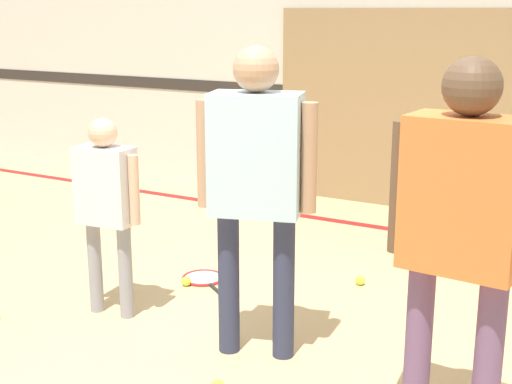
{
  "coord_description": "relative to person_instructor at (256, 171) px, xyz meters",
  "views": [
    {
      "loc": [
        1.86,
        -3.12,
        1.81
      ],
      "look_at": [
        0.12,
        -0.04,
        0.9
      ],
      "focal_mm": 50.0,
      "sensor_mm": 36.0,
      "label": 1
    }
  ],
  "objects": [
    {
      "name": "racket_spare_on_floor",
      "position": [
        -0.84,
        0.76,
        -1.0
      ],
      "size": [
        0.52,
        0.43,
        0.03
      ],
      "rotation": [
        0.0,
        0.0,
        5.66
      ],
      "color": "red",
      "rests_on": "ground_plane"
    },
    {
      "name": "wall_back",
      "position": [
        -0.12,
        3.31,
        0.58
      ],
      "size": [
        16.0,
        0.07,
        3.2
      ],
      "color": "beige",
      "rests_on": "ground_plane"
    },
    {
      "name": "tennis_ball_by_spare_racket",
      "position": [
        -0.88,
        0.61,
        -0.98
      ],
      "size": [
        0.07,
        0.07,
        0.07
      ],
      "primitive_type": "sphere",
      "color": "#CCE038",
      "rests_on": "ground_plane"
    },
    {
      "name": "ground_plane",
      "position": [
        -0.12,
        0.04,
        -1.01
      ],
      "size": [
        16.0,
        16.0,
        0.0
      ],
      "primitive_type": "plane",
      "color": "tan"
    },
    {
      "name": "person_instructor",
      "position": [
        0.0,
        0.0,
        0.0
      ],
      "size": [
        0.6,
        0.38,
        1.64
      ],
      "rotation": [
        0.0,
        0.0,
        0.3
      ],
      "color": "#2D334C",
      "rests_on": "ground_plane"
    },
    {
      "name": "tennis_ball_stray_right",
      "position": [
        0.13,
        1.2,
        -0.98
      ],
      "size": [
        0.07,
        0.07,
        0.07
      ],
      "primitive_type": "sphere",
      "color": "#CCE038",
      "rests_on": "ground_plane"
    },
    {
      "name": "floor_stripe",
      "position": [
        -0.12,
        2.52,
        -1.01
      ],
      "size": [
        14.4,
        0.1,
        0.01
      ],
      "color": "red",
      "rests_on": "ground_plane"
    },
    {
      "name": "person_student_left",
      "position": [
        -1.02,
        0.02,
        -0.27
      ],
      "size": [
        0.46,
        0.22,
        1.21
      ],
      "rotation": [
        0.0,
        0.0,
        0.1
      ],
      "color": "gray",
      "rests_on": "ground_plane"
    },
    {
      "name": "wall_panel",
      "position": [
        -0.08,
        3.25,
        -0.1
      ],
      "size": [
        2.85,
        0.05,
        1.82
      ],
      "color": "#93754C",
      "rests_on": "ground_plane"
    },
    {
      "name": "person_student_right",
      "position": [
        1.12,
        -0.31,
        0.0
      ],
      "size": [
        0.62,
        0.29,
        1.64
      ],
      "rotation": [
        0.0,
        0.0,
        3.06
      ],
      "color": "#6B4C70",
      "rests_on": "ground_plane"
    }
  ]
}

